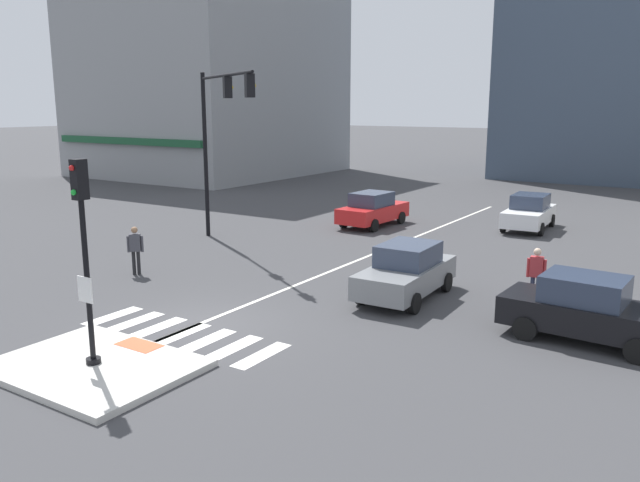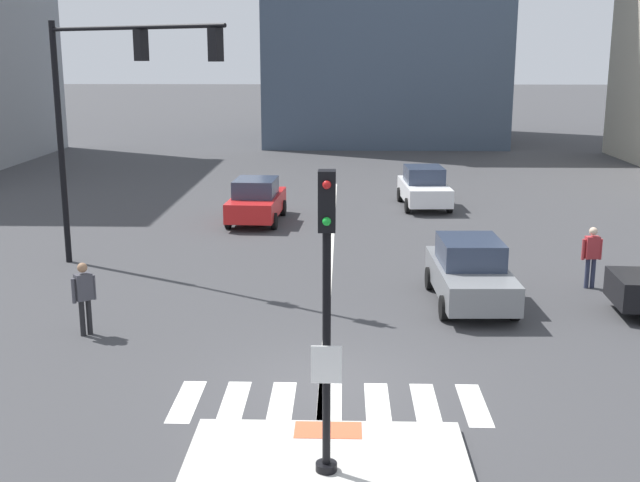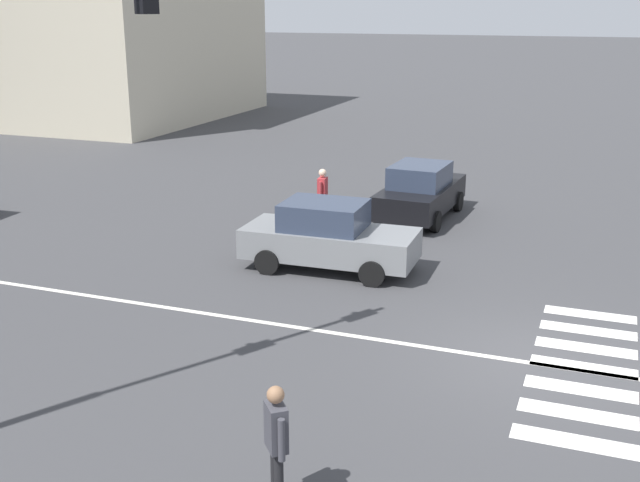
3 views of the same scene
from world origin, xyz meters
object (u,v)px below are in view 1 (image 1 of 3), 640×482
at_px(car_grey_eastbound_mid, 406,271).
at_px(car_red_westbound_distant, 373,209).
at_px(signal_pole, 84,243).
at_px(traffic_light_mast, 217,124).
at_px(car_white_eastbound_distant, 529,212).
at_px(pedestrian_waiting_far_side, 536,271).
at_px(pedestrian_at_curb_left, 135,247).
at_px(car_black_cross_right, 588,309).

bearing_deg(car_grey_eastbound_mid, car_red_westbound_distant, 123.26).
xyz_separation_m(signal_pole, traffic_light_mast, (-6.37, 11.38, 2.10)).
bearing_deg(car_white_eastbound_distant, signal_pole, -99.25).
distance_m(signal_pole, pedestrian_waiting_far_side, 12.35).
relative_size(car_white_eastbound_distant, pedestrian_at_curb_left, 2.51).
relative_size(car_red_westbound_distant, car_white_eastbound_distant, 1.00).
xyz_separation_m(car_grey_eastbound_mid, pedestrian_waiting_far_side, (3.44, 1.44, 0.17)).
bearing_deg(traffic_light_mast, car_black_cross_right, -13.58).
distance_m(signal_pole, car_black_cross_right, 11.82).
height_order(car_black_cross_right, pedestrian_at_curb_left, pedestrian_at_curb_left).
bearing_deg(car_black_cross_right, car_red_westbound_distant, 137.58).
relative_size(car_grey_eastbound_mid, pedestrian_at_curb_left, 2.49).
bearing_deg(traffic_light_mast, pedestrian_waiting_far_side, -5.49).
bearing_deg(pedestrian_waiting_far_side, car_red_westbound_distant, 139.76).
xyz_separation_m(car_red_westbound_distant, pedestrian_at_curb_left, (-2.50, -12.36, 0.17)).
bearing_deg(signal_pole, pedestrian_at_curb_left, 132.16).
bearing_deg(car_white_eastbound_distant, pedestrian_waiting_far_side, -73.94).
bearing_deg(car_white_eastbound_distant, car_red_westbound_distant, -153.86).
bearing_deg(pedestrian_waiting_far_side, car_black_cross_right, -51.80).
height_order(traffic_light_mast, car_red_westbound_distant, traffic_light_mast).
relative_size(car_black_cross_right, pedestrian_at_curb_left, 2.50).
relative_size(traffic_light_mast, car_black_cross_right, 1.69).
bearing_deg(car_grey_eastbound_mid, pedestrian_at_curb_left, -163.80).
xyz_separation_m(car_white_eastbound_distant, car_grey_eastbound_mid, (-0.12, -12.98, 0.00)).
relative_size(traffic_light_mast, car_grey_eastbound_mid, 1.70).
height_order(signal_pole, pedestrian_at_curb_left, signal_pole).
distance_m(car_white_eastbound_distant, car_grey_eastbound_mid, 12.98).
height_order(car_red_westbound_distant, pedestrian_at_curb_left, pedestrian_at_curb_left).
height_order(signal_pole, car_grey_eastbound_mid, signal_pole).
xyz_separation_m(car_red_westbound_distant, car_white_eastbound_distant, (6.53, 3.20, 0.00)).
xyz_separation_m(car_grey_eastbound_mid, pedestrian_at_curb_left, (-8.91, -2.59, 0.17)).
bearing_deg(car_white_eastbound_distant, car_grey_eastbound_mid, -90.51).
height_order(car_black_cross_right, car_white_eastbound_distant, same).
bearing_deg(car_red_westbound_distant, car_white_eastbound_distant, 26.14).
bearing_deg(signal_pole, car_white_eastbound_distant, 80.75).
relative_size(car_black_cross_right, pedestrian_waiting_far_side, 2.50).
relative_size(signal_pole, car_white_eastbound_distant, 1.07).
xyz_separation_m(car_red_westbound_distant, car_grey_eastbound_mid, (6.41, -9.77, 0.00)).
distance_m(signal_pole, car_grey_eastbound_mid, 9.53).
distance_m(traffic_light_mast, pedestrian_at_curb_left, 6.67).
xyz_separation_m(car_black_cross_right, car_grey_eastbound_mid, (-5.30, 0.93, 0.00)).
bearing_deg(car_red_westbound_distant, signal_pole, -80.75).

